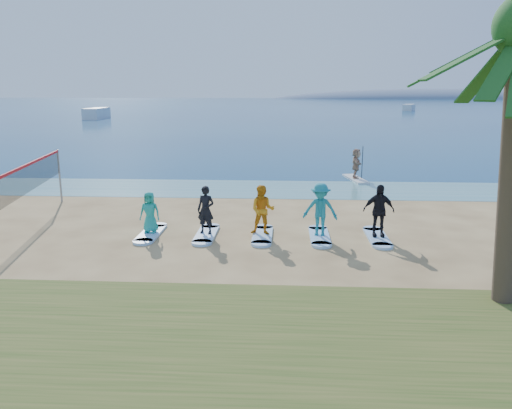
# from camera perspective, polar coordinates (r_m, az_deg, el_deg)

# --- Properties ---
(ground) EXTENTS (600.00, 600.00, 0.00)m
(ground) POSITION_cam_1_polar(r_m,az_deg,el_deg) (16.64, -0.88, -5.24)
(ground) COLOR tan
(ground) RESTS_ON ground
(shallow_water) EXTENTS (600.00, 600.00, 0.00)m
(shallow_water) POSITION_cam_1_polar(r_m,az_deg,el_deg) (26.80, 0.77, 1.81)
(shallow_water) COLOR teal
(shallow_water) RESTS_ON ground
(ocean) EXTENTS (600.00, 600.00, 0.00)m
(ocean) POSITION_cam_1_polar(r_m,az_deg,el_deg) (175.84, 3.03, 11.27)
(ocean) COLOR navy
(ocean) RESTS_ON ground
(island_ridge) EXTENTS (220.00, 56.00, 18.00)m
(island_ridge) POSITION_cam_1_polar(r_m,az_deg,el_deg) (329.45, 20.31, 11.29)
(island_ridge) COLOR slate
(island_ridge) RESTS_ON ground
(volleyball_net) EXTENTS (1.74, 8.94, 2.50)m
(volleyball_net) POSITION_cam_1_polar(r_m,az_deg,el_deg) (20.84, -24.62, 2.69)
(volleyball_net) COLOR gray
(volleyball_net) RESTS_ON ground
(paddleboard) EXTENTS (1.25, 3.08, 0.12)m
(paddleboard) POSITION_cam_1_polar(r_m,az_deg,el_deg) (30.06, 11.30, 2.88)
(paddleboard) COLOR silver
(paddleboard) RESTS_ON ground
(paddleboarder) EXTENTS (0.63, 1.64, 1.73)m
(paddleboarder) POSITION_cam_1_polar(r_m,az_deg,el_deg) (29.92, 11.38, 4.63)
(paddleboarder) COLOR tan
(paddleboarder) RESTS_ON paddleboard
(boat_offshore_a) EXTENTS (3.31, 9.02, 1.95)m
(boat_offshore_a) POSITION_cam_1_polar(r_m,az_deg,el_deg) (97.63, -17.71, 9.33)
(boat_offshore_a) COLOR silver
(boat_offshore_a) RESTS_ON ground
(boat_offshore_b) EXTENTS (4.50, 6.72, 1.62)m
(boat_offshore_b) POSITION_cam_1_polar(r_m,az_deg,el_deg) (135.01, 17.06, 10.22)
(boat_offshore_b) COLOR silver
(boat_offshore_b) RESTS_ON ground
(surfboard_0) EXTENTS (0.70, 2.20, 0.09)m
(surfboard_0) POSITION_cam_1_polar(r_m,az_deg,el_deg) (18.78, -11.93, -3.24)
(surfboard_0) COLOR #A1D0FA
(surfboard_0) RESTS_ON ground
(student_0) EXTENTS (0.76, 0.51, 1.51)m
(student_0) POSITION_cam_1_polar(r_m,az_deg,el_deg) (18.58, -12.05, -0.87)
(student_0) COLOR teal
(student_0) RESTS_ON surfboard_0
(surfboard_1) EXTENTS (0.70, 2.20, 0.09)m
(surfboard_1) POSITION_cam_1_polar(r_m,az_deg,el_deg) (18.35, -5.70, -3.40)
(surfboard_1) COLOR #A1D0FA
(surfboard_1) RESTS_ON ground
(student_1) EXTENTS (0.72, 0.57, 1.75)m
(student_1) POSITION_cam_1_polar(r_m,az_deg,el_deg) (18.12, -5.77, -0.62)
(student_1) COLOR black
(student_1) RESTS_ON surfboard_1
(surfboard_2) EXTENTS (0.70, 2.20, 0.09)m
(surfboard_2) POSITION_cam_1_polar(r_m,az_deg,el_deg) (18.15, 0.75, -3.53)
(surfboard_2) COLOR #A1D0FA
(surfboard_2) RESTS_ON ground
(student_2) EXTENTS (0.93, 0.75, 1.80)m
(student_2) POSITION_cam_1_polar(r_m,az_deg,el_deg) (17.90, 0.76, -0.63)
(student_2) COLOR orange
(student_2) RESTS_ON surfboard_2
(surfboard_3) EXTENTS (0.70, 2.20, 0.09)m
(surfboard_3) POSITION_cam_1_polar(r_m,az_deg,el_deg) (18.18, 7.27, -3.61)
(surfboard_3) COLOR #A1D0FA
(surfboard_3) RESTS_ON ground
(student_3) EXTENTS (1.33, 0.90, 1.90)m
(student_3) POSITION_cam_1_polar(r_m,az_deg,el_deg) (17.92, 7.36, -0.56)
(student_3) COLOR teal
(student_3) RESTS_ON surfboard_3
(surfboard_4) EXTENTS (0.70, 2.20, 0.09)m
(surfboard_4) POSITION_cam_1_polar(r_m,az_deg,el_deg) (18.44, 13.68, -3.64)
(surfboard_4) COLOR #A1D0FA
(surfboard_4) RESTS_ON ground
(student_4) EXTENTS (1.10, 0.47, 1.87)m
(student_4) POSITION_cam_1_polar(r_m,az_deg,el_deg) (18.19, 13.84, -0.67)
(student_4) COLOR black
(student_4) RESTS_ON surfboard_4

